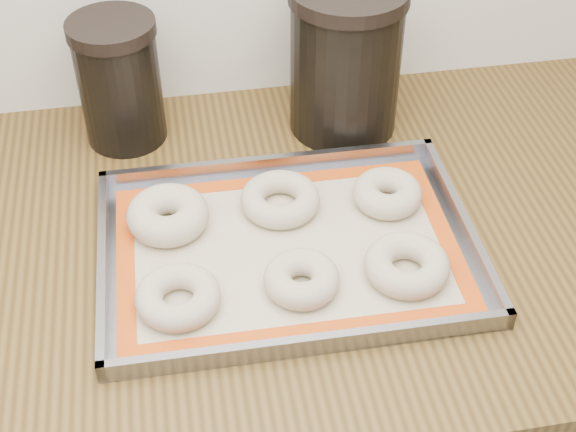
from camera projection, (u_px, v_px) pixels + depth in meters
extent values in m
cube|color=brown|center=(169.00, 251.00, 1.02)|extent=(3.06, 0.68, 0.04)
cube|color=gray|center=(288.00, 251.00, 0.99)|extent=(0.46, 0.34, 0.00)
cube|color=gray|center=(269.00, 164.00, 1.10)|extent=(0.46, 0.02, 0.02)
cube|color=gray|center=(312.00, 344.00, 0.87)|extent=(0.46, 0.02, 0.02)
cube|color=gray|center=(103.00, 264.00, 0.96)|extent=(0.01, 0.33, 0.02)
cube|color=gray|center=(463.00, 224.00, 1.01)|extent=(0.01, 0.33, 0.02)
cube|color=#C6B793|center=(288.00, 249.00, 0.99)|extent=(0.42, 0.30, 0.00)
cube|color=#CE480D|center=(272.00, 181.00, 1.09)|extent=(0.42, 0.03, 0.00)
cube|color=#CE480D|center=(307.00, 331.00, 0.89)|extent=(0.42, 0.03, 0.00)
cube|color=#CE480D|center=(126.00, 267.00, 0.97)|extent=(0.03, 0.25, 0.00)
cube|color=#CE480D|center=(443.00, 231.00, 1.02)|extent=(0.03, 0.25, 0.00)
torus|color=beige|center=(178.00, 297.00, 0.91)|extent=(0.11, 0.11, 0.03)
torus|color=beige|center=(302.00, 279.00, 0.93)|extent=(0.11, 0.11, 0.03)
torus|color=beige|center=(407.00, 265.00, 0.95)|extent=(0.11, 0.11, 0.03)
torus|color=beige|center=(168.00, 215.00, 1.01)|extent=(0.12, 0.12, 0.04)
torus|color=beige|center=(280.00, 199.00, 1.04)|extent=(0.13, 0.13, 0.03)
torus|color=beige|center=(387.00, 193.00, 1.05)|extent=(0.11, 0.11, 0.03)
cylinder|color=black|center=(120.00, 87.00, 1.12)|extent=(0.11, 0.11, 0.17)
cylinder|color=black|center=(111.00, 28.00, 1.06)|extent=(0.12, 0.12, 0.02)
cylinder|color=black|center=(345.00, 66.00, 1.13)|extent=(0.16, 0.16, 0.20)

